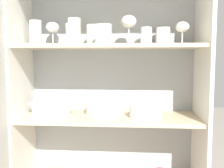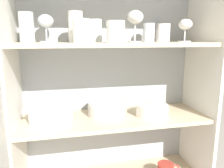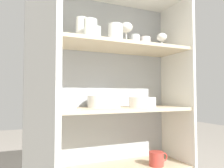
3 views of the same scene
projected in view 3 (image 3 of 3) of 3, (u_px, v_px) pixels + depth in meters
cupboard_back_panel at (102, 103)px, 1.46m from camera, size 0.98×0.02×1.37m
cupboard_side_left at (26, 106)px, 1.12m from camera, size 0.02×0.35×1.37m
cupboard_side_right at (176, 103)px, 1.50m from camera, size 0.02×0.35×1.37m
shelf_board_middle at (112, 109)px, 1.31m from camera, size 0.95×0.31×0.02m
shelf_board_upper at (112, 46)px, 1.33m from camera, size 0.95×0.31×0.02m
cupboard_door at (37, 111)px, 0.74m from camera, size 0.07×0.49×1.37m
tumbler_glass_0 at (95, 36)px, 1.33m from camera, size 0.07×0.07×0.11m
tumbler_glass_1 at (145, 44)px, 1.52m from camera, size 0.08×0.08×0.10m
tumbler_glass_2 at (90, 29)px, 1.17m from camera, size 0.07×0.07×0.10m
tumbler_glass_3 at (42, 27)px, 1.19m from camera, size 0.06×0.06×0.13m
tumbler_glass_4 at (82, 30)px, 1.26m from camera, size 0.07×0.07×0.14m
tumbler_glass_5 at (115, 33)px, 1.23m from camera, size 0.08×0.08×0.09m
tumbler_glass_6 at (135, 42)px, 1.46m from camera, size 0.06×0.06×0.10m
wine_glass_0 at (162, 38)px, 1.49m from camera, size 0.07×0.07×0.12m
wine_glass_1 at (126, 29)px, 1.38m from camera, size 0.08×0.08×0.15m
wine_glass_2 at (56, 26)px, 1.26m from camera, size 0.08×0.08×0.13m
plate_stack_white at (104, 102)px, 1.33m from camera, size 0.20×0.20×0.07m
mixing_bowl_large at (142, 102)px, 1.36m from camera, size 0.17×0.17×0.06m
casserole_dish at (57, 102)px, 1.18m from camera, size 0.26×0.21×0.08m
coffee_mug_primary at (157, 159)px, 1.35m from camera, size 0.13×0.09×0.09m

